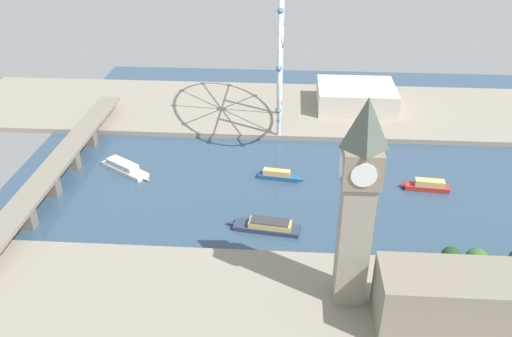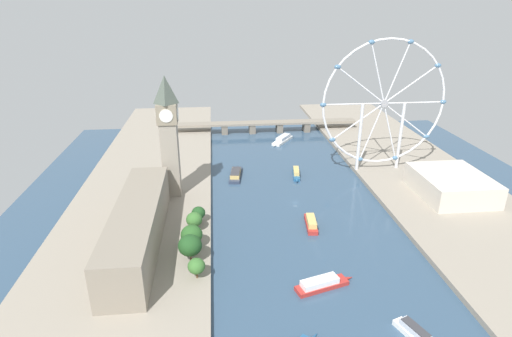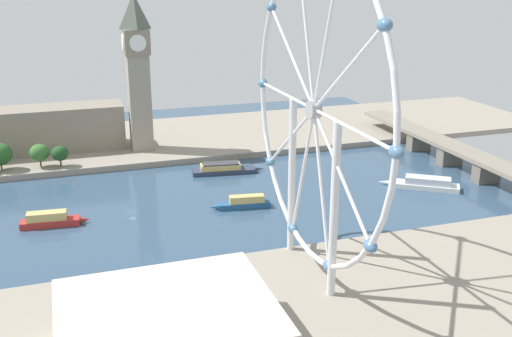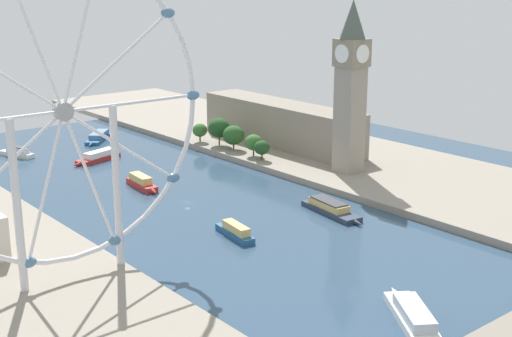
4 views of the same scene
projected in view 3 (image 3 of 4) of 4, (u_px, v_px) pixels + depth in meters
The scene contains 11 objects.
ground_plane at pixel (132, 213), 242.73m from camera, with size 370.70×370.70×0.00m, color #334C66.
riverbank_left at pixel (108, 144), 332.77m from camera, with size 90.00×520.00×3.00m, color gray.
clock_tower at pixel (138, 71), 306.15m from camera, with size 13.46×13.46×79.04m.
parliament_block at pixel (16, 131), 308.36m from camera, with size 22.00×107.74×22.83m, color gray.
ferris_wheel at pixel (314, 113), 174.37m from camera, with size 95.40×3.20×97.43m.
riverside_hall at pixel (168, 332), 144.23m from camera, with size 42.84×50.84×14.66m, color beige.
river_bridge at pixel (468, 157), 287.77m from camera, with size 182.70×12.98×10.87m.
tour_boat_1 at pixel (244, 203), 246.92m from camera, with size 7.73×25.13×5.23m.
tour_boat_3 at pixel (51, 220), 229.49m from camera, with size 7.80×25.65×5.66m.
tour_boat_4 at pixel (223, 169), 289.39m from camera, with size 12.00×35.26×5.21m.
tour_boat_6 at pixel (424, 184), 269.22m from camera, with size 24.10×32.13×5.26m.
Camera 3 is at (229.36, -23.94, 92.28)m, focal length 42.54 mm.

